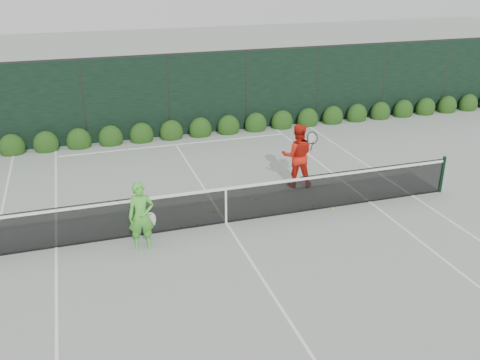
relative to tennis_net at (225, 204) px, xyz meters
name	(u,v)px	position (x,y,z in m)	size (l,w,h in m)	color
ground	(226,223)	(0.02, 0.00, -0.53)	(80.00, 80.00, 0.00)	gray
tennis_net	(225,204)	(0.00, 0.00, 0.00)	(12.90, 0.10, 1.07)	black
player_woman	(141,216)	(-2.15, -0.60, 0.28)	(0.66, 0.43, 1.62)	#4FBE38
player_man	(297,156)	(2.67, 1.67, 0.41)	(1.09, 0.95, 1.88)	red
court_lines	(226,223)	(0.02, 0.00, -0.53)	(11.03, 23.83, 0.01)	white
windscreen_fence	(264,215)	(0.02, -2.71, 0.98)	(32.00, 21.07, 3.06)	black
hedge_row	(172,132)	(0.02, 7.15, -0.30)	(31.66, 0.65, 0.94)	#12350E
tennis_balls	(245,212)	(0.67, 0.39, -0.50)	(4.12, 1.29, 0.07)	#BBE132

